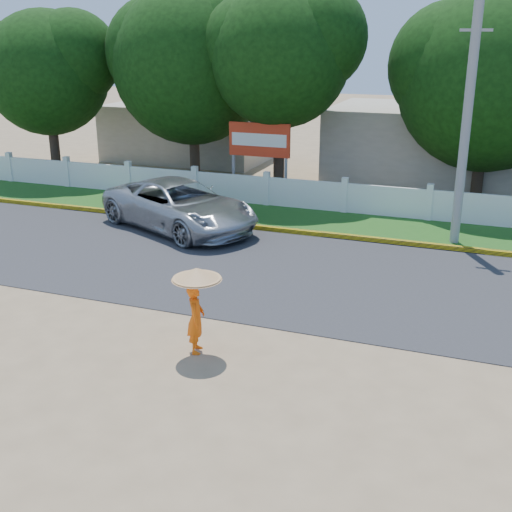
# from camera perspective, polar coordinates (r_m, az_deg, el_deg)

# --- Properties ---
(ground) EXTENTS (120.00, 120.00, 0.00)m
(ground) POSITION_cam_1_polar(r_m,az_deg,el_deg) (13.71, -2.95, -7.72)
(ground) COLOR #9E8460
(ground) RESTS_ON ground
(road) EXTENTS (60.00, 7.00, 0.02)m
(road) POSITION_cam_1_polar(r_m,az_deg,el_deg) (17.57, 2.85, -1.47)
(road) COLOR #38383A
(road) RESTS_ON ground
(grass_verge) EXTENTS (60.00, 3.50, 0.03)m
(grass_verge) POSITION_cam_1_polar(r_m,az_deg,el_deg) (22.39, 6.96, 2.98)
(grass_verge) COLOR #2D601E
(grass_verge) RESTS_ON ground
(curb) EXTENTS (40.00, 0.18, 0.16)m
(curb) POSITION_cam_1_polar(r_m,az_deg,el_deg) (20.79, 5.84, 1.94)
(curb) COLOR yellow
(curb) RESTS_ON ground
(fence) EXTENTS (40.00, 0.10, 1.10)m
(fence) POSITION_cam_1_polar(r_m,az_deg,el_deg) (23.62, 7.86, 5.13)
(fence) COLOR silver
(fence) RESTS_ON ground
(building_near) EXTENTS (10.00, 6.00, 3.20)m
(building_near) POSITION_cam_1_polar(r_m,az_deg,el_deg) (29.62, 16.71, 9.42)
(building_near) COLOR #B7AD99
(building_near) RESTS_ON ground
(building_far) EXTENTS (8.00, 5.00, 2.80)m
(building_far) POSITION_cam_1_polar(r_m,az_deg,el_deg) (34.02, -5.89, 10.93)
(building_far) COLOR #B7AD99
(building_far) RESTS_ON ground
(utility_pole) EXTENTS (0.28, 0.28, 7.10)m
(utility_pole) POSITION_cam_1_polar(r_m,az_deg,el_deg) (20.27, 18.15, 10.72)
(utility_pole) COLOR gray
(utility_pole) RESTS_ON ground
(vehicle) EXTENTS (6.43, 4.87, 1.62)m
(vehicle) POSITION_cam_1_polar(r_m,az_deg,el_deg) (21.47, -6.80, 4.49)
(vehicle) COLOR #A4A8AC
(vehicle) RESTS_ON ground
(monk_with_parasol) EXTENTS (1.01, 1.01, 1.83)m
(monk_with_parasol) POSITION_cam_1_polar(r_m,az_deg,el_deg) (12.90, -5.33, -3.71)
(monk_with_parasol) COLOR #FB600D
(monk_with_parasol) RESTS_ON ground
(billboard) EXTENTS (2.50, 0.13, 2.95)m
(billboard) POSITION_cam_1_polar(r_m,az_deg,el_deg) (25.36, 0.30, 9.94)
(billboard) COLOR gray
(billboard) RESTS_ON ground
(tree_row) EXTENTS (34.60, 7.96, 9.11)m
(tree_row) POSITION_cam_1_polar(r_m,az_deg,el_deg) (25.65, 14.37, 15.97)
(tree_row) COLOR #473828
(tree_row) RESTS_ON ground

